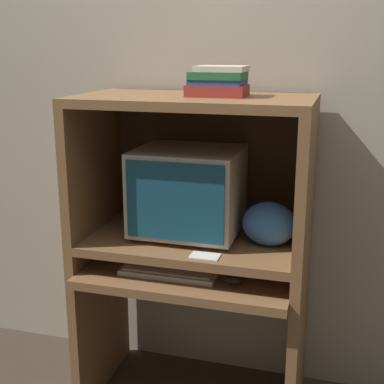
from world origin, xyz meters
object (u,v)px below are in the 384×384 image
object	(u,v)px
mouse	(232,280)
keyboard	(169,271)
snack_bag	(269,224)
book_stack	(218,81)
crt_monitor	(188,191)

from	to	relation	value
mouse	keyboard	bearing A→B (deg)	176.06
keyboard	snack_bag	distance (m)	0.44
mouse	snack_bag	bearing A→B (deg)	52.82
keyboard	snack_bag	world-z (taller)	snack_bag
mouse	snack_bag	xyz separation A→B (m)	(0.11, 0.15, 0.19)
snack_bag	book_stack	bearing A→B (deg)	177.25
keyboard	snack_bag	size ratio (longest dim) A/B	1.82
crt_monitor	mouse	size ratio (longest dim) A/B	6.31
mouse	book_stack	distance (m)	0.76
crt_monitor	mouse	bearing A→B (deg)	-38.07
crt_monitor	snack_bag	bearing A→B (deg)	-5.18
keyboard	mouse	bearing A→B (deg)	-3.94
mouse	snack_bag	size ratio (longest dim) A/B	0.31
mouse	book_stack	size ratio (longest dim) A/B	0.30
snack_bag	book_stack	xyz separation A→B (m)	(-0.22, 0.01, 0.55)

